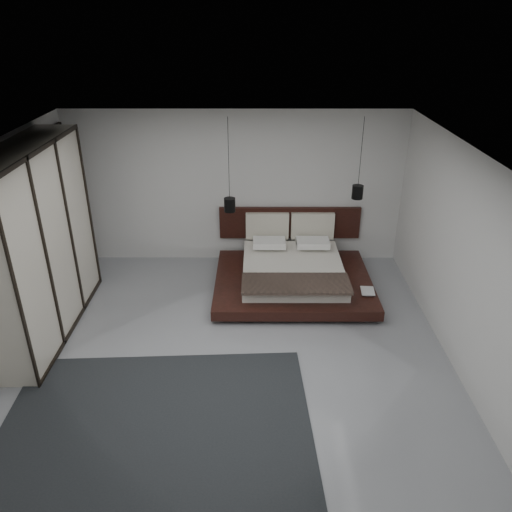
{
  "coord_description": "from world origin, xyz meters",
  "views": [
    {
      "loc": [
        0.37,
        -5.61,
        4.28
      ],
      "look_at": [
        0.36,
        1.2,
        0.92
      ],
      "focal_mm": 35.0,
      "sensor_mm": 36.0,
      "label": 1
    }
  ],
  "objects_px": {
    "pendant_left": "(230,205)",
    "pendant_right": "(358,192)",
    "rug": "(156,425)",
    "wardrobe": "(36,244)",
    "bed": "(292,271)",
    "lattice_screen": "(64,204)"
  },
  "relations": [
    {
      "from": "pendant_left",
      "to": "pendant_right",
      "type": "bearing_deg",
      "value": 0.0
    },
    {
      "from": "pendant_right",
      "to": "rug",
      "type": "height_order",
      "value": "pendant_right"
    },
    {
      "from": "pendant_left",
      "to": "wardrobe",
      "type": "relative_size",
      "value": 0.57
    },
    {
      "from": "bed",
      "to": "pendant_right",
      "type": "height_order",
      "value": "pendant_right"
    },
    {
      "from": "lattice_screen",
      "to": "rug",
      "type": "relative_size",
      "value": 0.73
    },
    {
      "from": "bed",
      "to": "pendant_right",
      "type": "bearing_deg",
      "value": 20.14
    },
    {
      "from": "lattice_screen",
      "to": "rug",
      "type": "xyz_separation_m",
      "value": [
        2.17,
        -3.79,
        -1.29
      ]
    },
    {
      "from": "pendant_right",
      "to": "wardrobe",
      "type": "relative_size",
      "value": 0.48
    },
    {
      "from": "pendant_left",
      "to": "wardrobe",
      "type": "height_order",
      "value": "pendant_left"
    },
    {
      "from": "pendant_right",
      "to": "rug",
      "type": "bearing_deg",
      "value": -127.83
    },
    {
      "from": "pendant_right",
      "to": "rug",
      "type": "distance_m",
      "value": 4.87
    },
    {
      "from": "pendant_left",
      "to": "lattice_screen",
      "type": "bearing_deg",
      "value": 177.15
    },
    {
      "from": "lattice_screen",
      "to": "pendant_left",
      "type": "relative_size",
      "value": 1.65
    },
    {
      "from": "bed",
      "to": "wardrobe",
      "type": "distance_m",
      "value": 4.04
    },
    {
      "from": "lattice_screen",
      "to": "rug",
      "type": "distance_m",
      "value": 4.55
    },
    {
      "from": "rug",
      "to": "pendant_right",
      "type": "bearing_deg",
      "value": 52.17
    },
    {
      "from": "pendant_right",
      "to": "wardrobe",
      "type": "distance_m",
      "value": 5.03
    },
    {
      "from": "wardrobe",
      "to": "rug",
      "type": "bearing_deg",
      "value": -46.3
    },
    {
      "from": "bed",
      "to": "pendant_left",
      "type": "height_order",
      "value": "pendant_left"
    },
    {
      "from": "lattice_screen",
      "to": "pendant_left",
      "type": "height_order",
      "value": "pendant_left"
    },
    {
      "from": "lattice_screen",
      "to": "bed",
      "type": "distance_m",
      "value": 4.1
    },
    {
      "from": "lattice_screen",
      "to": "pendant_left",
      "type": "xyz_separation_m",
      "value": [
        2.86,
        -0.14,
        0.04
      ]
    }
  ]
}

